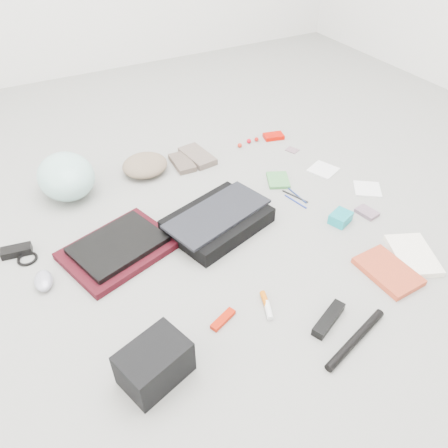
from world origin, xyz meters
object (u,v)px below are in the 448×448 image
laptop (118,245)px  book_red (388,271)px  messenger_bag (218,221)px  camera_bag (155,363)px  bike_helmet (66,176)px  accordion_wallet (341,218)px

laptop → book_red: bearing=-52.3°
messenger_bag → camera_bag: size_ratio=2.03×
messenger_bag → bike_helmet: bike_helmet is taller
bike_helmet → accordion_wallet: (0.96, -0.75, -0.07)m
book_red → accordion_wallet: size_ratio=2.56×
laptop → accordion_wallet: 0.92m
camera_bag → messenger_bag: bearing=29.5°
bike_helmet → accordion_wallet: 1.22m
camera_bag → laptop: bearing=65.3°
messenger_bag → accordion_wallet: size_ratio=4.50×
bike_helmet → accordion_wallet: bike_helmet is taller
bike_helmet → book_red: bike_helmet is taller
bike_helmet → book_red: size_ratio=1.36×
messenger_bag → book_red: bearing=-67.7°
accordion_wallet → messenger_bag: bearing=134.6°
laptop → bike_helmet: bearing=81.2°
laptop → accordion_wallet: size_ratio=3.69×
bike_helmet → book_red: bearing=-51.5°
laptop → bike_helmet: (-0.08, 0.49, 0.05)m
messenger_bag → camera_bag: bearing=-149.2°
bike_helmet → camera_bag: 1.06m
camera_bag → book_red: camera_bag is taller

